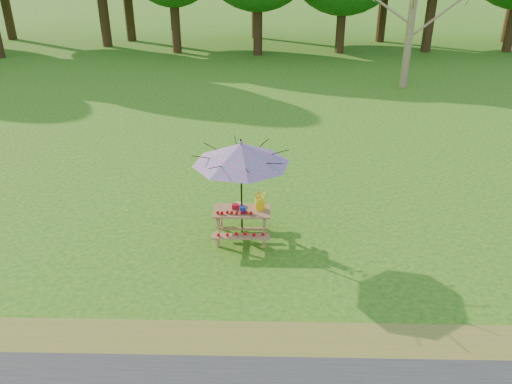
{
  "coord_description": "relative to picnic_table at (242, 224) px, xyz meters",
  "views": [
    {
      "loc": [
        5.05,
        -8.74,
        5.61
      ],
      "look_at": [
        4.84,
        0.5,
        1.1
      ],
      "focal_mm": 35.0,
      "sensor_mm": 36.0,
      "label": 1
    }
  ],
  "objects": [
    {
      "name": "ground",
      "position": [
        -4.54,
        -0.5,
        -0.33
      ],
      "size": [
        120.0,
        120.0,
        0.0
      ],
      "primitive_type": "plane",
      "color": "#216112",
      "rests_on": "ground"
    },
    {
      "name": "produce_bins",
      "position": [
        -0.05,
        0.03,
        0.4
      ],
      "size": [
        0.29,
        0.42,
        0.13
      ],
      "color": "#B80E22",
      "rests_on": "picnic_table"
    },
    {
      "name": "tomatoes_row",
      "position": [
        -0.15,
        -0.18,
        0.38
      ],
      "size": [
        0.77,
        0.13,
        0.07
      ],
      "primitive_type": null,
      "color": "red",
      "rests_on": "picnic_table"
    },
    {
      "name": "picnic_table",
      "position": [
        0.0,
        0.0,
        0.0
      ],
      "size": [
        1.2,
        1.32,
        0.67
      ],
      "color": "#A16C48",
      "rests_on": "ground"
    },
    {
      "name": "patio_umbrella",
      "position": [
        0.0,
        0.0,
        1.62
      ],
      "size": [
        2.32,
        2.32,
        2.25
      ],
      "color": "black",
      "rests_on": "ground"
    },
    {
      "name": "flower_bucket",
      "position": [
        0.38,
        0.06,
        0.58
      ],
      "size": [
        0.35,
        0.33,
        0.45
      ],
      "color": "yellow",
      "rests_on": "picnic_table"
    }
  ]
}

